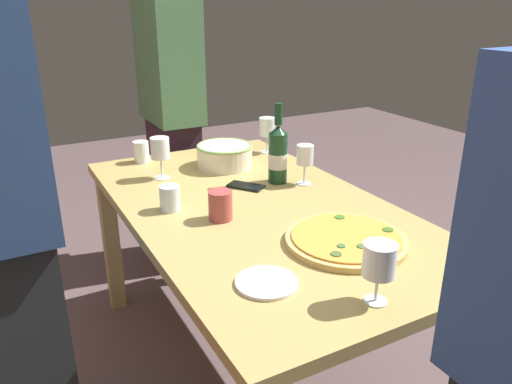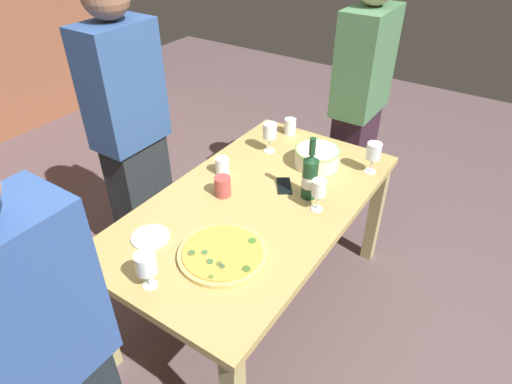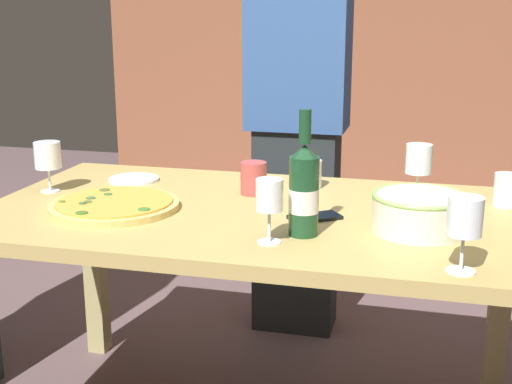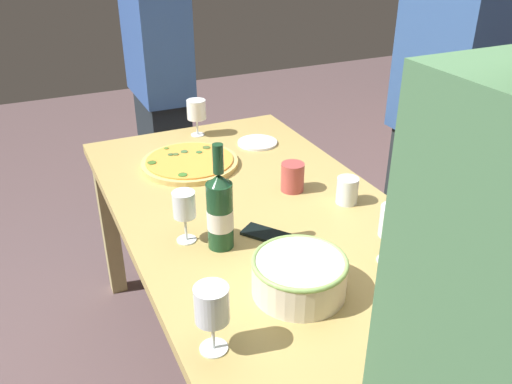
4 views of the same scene
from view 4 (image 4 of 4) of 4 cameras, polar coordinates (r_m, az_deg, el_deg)
name	(u,v)px [view 4 (image 4 of 4)]	position (r m, az deg, el deg)	size (l,w,h in m)	color
ground_plane	(256,367)	(2.29, 0.00, -18.06)	(8.00, 8.00, 0.00)	#5C484A
dining_table	(256,229)	(1.87, 0.00, -3.94)	(1.60, 0.90, 0.75)	tan
pizza	(190,162)	(2.12, -7.06, 3.14)	(0.38, 0.38, 0.03)	tan
serving_bowl	(299,275)	(1.41, 4.62, -8.74)	(0.25, 0.25, 0.10)	silver
wine_bottle	(220,210)	(1.56, -3.86, -1.94)	(0.08, 0.08, 0.33)	#183F23
wine_glass_near_pizza	(212,307)	(1.21, -4.72, -12.12)	(0.08, 0.08, 0.17)	white
wine_glass_by_bottle	(196,110)	(2.38, -6.35, 8.63)	(0.08, 0.08, 0.16)	white
wine_glass_far_left	(184,207)	(1.59, -7.63, -1.61)	(0.07, 0.07, 0.17)	white
wine_glass_far_right	(393,223)	(1.53, 14.41, -3.20)	(0.08, 0.08, 0.18)	white
cup_amber	(347,190)	(1.85, 9.67, 0.16)	(0.07, 0.07, 0.09)	white
cup_ceramic	(292,177)	(1.91, 3.90, 1.60)	(0.08, 0.08, 0.10)	#AC4542
cup_spare	(459,299)	(1.43, 20.77, -10.55)	(0.07, 0.07, 0.10)	white
side_plate	(257,143)	(2.31, 0.15, 5.28)	(0.17, 0.17, 0.01)	white
cell_phone	(266,234)	(1.66, 1.02, -4.50)	(0.07, 0.14, 0.01)	black
person_guest_left	(441,127)	(2.22, 19.06, 6.53)	(0.39, 0.24, 1.74)	#22282A
person_guest_right	(160,93)	(2.84, -10.12, 10.36)	(0.46, 0.24, 1.61)	#1D252B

